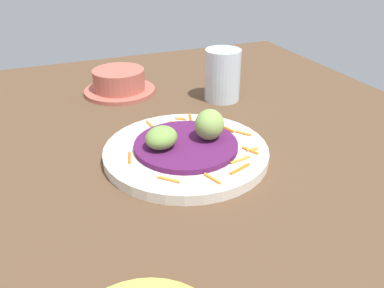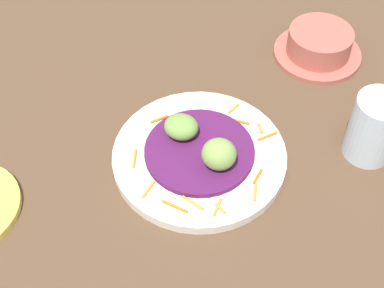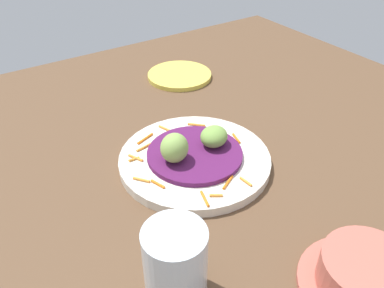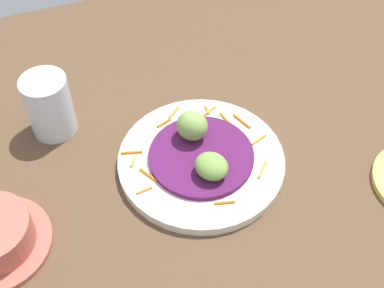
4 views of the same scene
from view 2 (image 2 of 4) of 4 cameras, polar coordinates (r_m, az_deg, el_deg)
table_surface at (r=83.91cm, az=-1.36°, el=0.76°), size 110.00×110.00×2.00cm
main_plate at (r=79.12cm, az=0.76°, el=-1.30°), size 24.86×24.86×1.57cm
cabbage_bed at (r=78.18cm, az=0.77°, el=-0.74°), size 15.62×15.62×0.84cm
carrot_garnish at (r=76.95cm, az=1.79°, el=-2.17°), size 21.83×20.41×0.40cm
guac_scoop_left at (r=74.36cm, az=2.79°, el=-1.06°), size 6.41×6.45×4.68cm
guac_scoop_center at (r=78.46cm, az=-1.12°, el=1.78°), size 6.23×6.45×3.24cm
terracotta_bowl at (r=96.60cm, az=12.95°, el=9.91°), size 14.76×14.76×4.98cm
water_glass at (r=81.02cm, az=18.26°, el=1.61°), size 7.04×7.04×10.15cm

